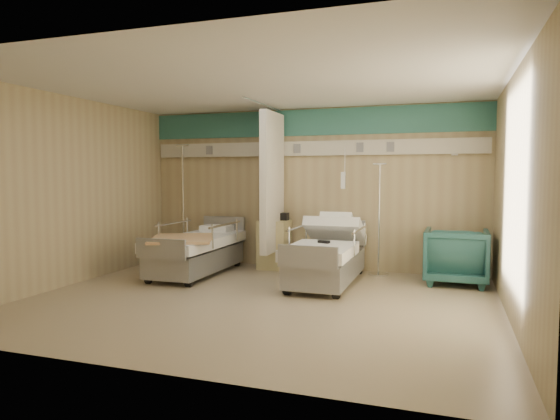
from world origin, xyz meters
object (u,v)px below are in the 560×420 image
(bed_left, at_px, (196,255))
(iv_stand_left, at_px, (184,238))
(bed_right, at_px, (326,263))
(visitor_armchair, at_px, (456,256))
(iv_stand_right, at_px, (379,252))
(bedside_cabinet, at_px, (274,244))

(bed_left, height_order, iv_stand_left, iv_stand_left)
(bed_right, xyz_separation_m, visitor_armchair, (1.85, 0.60, 0.11))
(bed_right, bearing_deg, iv_stand_left, 162.38)
(visitor_armchair, xyz_separation_m, iv_stand_right, (-1.19, 0.31, -0.05))
(visitor_armchair, height_order, iv_stand_right, iv_stand_right)
(bed_right, relative_size, bedside_cabinet, 2.54)
(bed_left, relative_size, iv_stand_left, 0.98)
(bed_right, distance_m, iv_stand_left, 3.12)
(bed_right, height_order, iv_stand_right, iv_stand_right)
(bedside_cabinet, height_order, iv_stand_right, iv_stand_right)
(bed_left, bearing_deg, bedside_cabinet, 40.60)
(bed_left, bearing_deg, visitor_armchair, 8.43)
(iv_stand_right, bearing_deg, bedside_cabinet, -179.61)
(bedside_cabinet, relative_size, iv_stand_right, 0.46)
(bed_left, relative_size, bedside_cabinet, 2.54)
(bed_left, xyz_separation_m, visitor_armchair, (4.05, 0.60, 0.11))
(bed_right, xyz_separation_m, iv_stand_right, (0.66, 0.91, 0.06))
(bed_left, xyz_separation_m, iv_stand_right, (2.86, 0.91, 0.06))
(visitor_armchair, xyz_separation_m, iv_stand_left, (-4.82, 0.34, 0.03))
(visitor_armchair, distance_m, iv_stand_left, 4.83)
(bed_left, relative_size, iv_stand_right, 1.18)
(bed_right, bearing_deg, iv_stand_right, 54.28)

